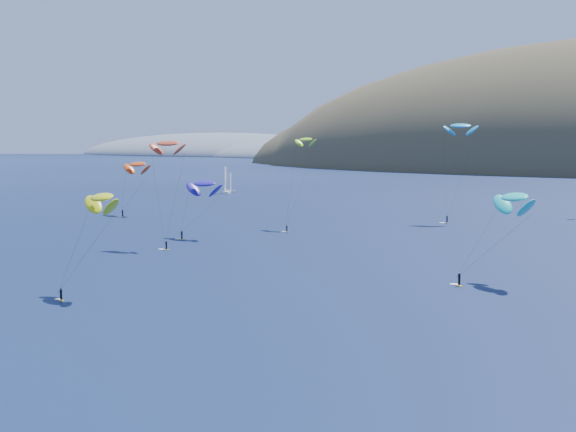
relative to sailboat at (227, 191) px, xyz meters
The scene contains 9 objects.
headland 630.23m from the sailboat, 123.28° to the left, with size 460.00×250.00×60.00m.
sailboat is the anchor object (origin of this frame).
kitesurfer_1 90.07m from the sailboat, 72.68° to the right, with size 10.25×10.91×17.68m.
kitesurfer_2 206.41m from the sailboat, 60.53° to the right, with size 9.21×10.85×16.74m.
kitesurfer_3 124.90m from the sailboat, 46.09° to the right, with size 6.56×13.72×24.13m.
kitesurfer_4 131.13m from the sailboat, 26.30° to the right, with size 9.44×8.02×28.39m.
kitesurfer_5 206.38m from the sailboat, 42.66° to the right, with size 12.06×13.02×16.40m.
kitesurfer_9 156.63m from the sailboat, 59.95° to the right, with size 8.47×7.17×23.99m.
kitesurfer_10 140.63m from the sailboat, 57.52° to the right, with size 10.29×9.16×15.22m.
Camera 1 is at (84.82, -43.72, 23.51)m, focal length 50.00 mm.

